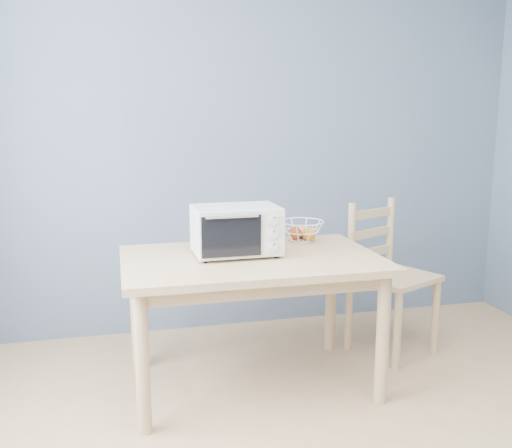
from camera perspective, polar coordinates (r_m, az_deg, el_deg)
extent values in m
cube|color=slate|center=(4.02, -0.92, 7.80)|extent=(4.00, 0.01, 2.60)
cube|color=tan|center=(3.13, -0.47, -3.63)|extent=(1.40, 0.90, 0.04)
cylinder|color=tan|center=(2.83, -11.29, -13.54)|extent=(0.07, 0.07, 0.71)
cylinder|color=tan|center=(3.12, 12.55, -11.19)|extent=(0.07, 0.07, 0.71)
cylinder|color=tan|center=(3.52, -11.89, -8.63)|extent=(0.07, 0.07, 0.71)
cylinder|color=tan|center=(3.76, 7.51, -7.21)|extent=(0.07, 0.07, 0.71)
cube|color=beige|center=(3.13, -2.00, -0.54)|extent=(0.47, 0.32, 0.26)
cube|color=black|center=(3.12, -3.11, -0.65)|extent=(0.31, 0.28, 0.20)
cube|color=black|center=(2.96, -2.46, -1.25)|extent=(0.32, 0.02, 0.22)
cylinder|color=silver|center=(2.92, -2.40, 0.72)|extent=(0.28, 0.02, 0.01)
cube|color=beige|center=(3.03, 1.72, -0.93)|extent=(0.13, 0.01, 0.24)
cylinder|color=black|center=(3.01, -5.13, -3.73)|extent=(0.02, 0.02, 0.02)
cylinder|color=black|center=(3.10, 2.08, -3.27)|extent=(0.02, 0.02, 0.02)
cylinder|color=black|center=(3.24, -5.86, -2.70)|extent=(0.02, 0.02, 0.02)
cylinder|color=black|center=(3.32, 0.87, -2.30)|extent=(0.02, 0.02, 0.02)
cylinder|color=silver|center=(3.00, 1.80, 0.38)|extent=(0.05, 0.02, 0.05)
cylinder|color=silver|center=(3.01, 1.79, -0.98)|extent=(0.05, 0.02, 0.05)
cylinder|color=silver|center=(3.03, 1.78, -2.32)|extent=(0.05, 0.02, 0.05)
torus|color=white|center=(3.49, 4.59, 0.25)|extent=(0.33, 0.33, 0.01)
torus|color=white|center=(3.50, 4.57, -0.70)|extent=(0.26, 0.26, 0.01)
torus|color=white|center=(3.51, 4.56, -1.64)|extent=(0.15, 0.15, 0.01)
sphere|color=#AA1E16|center=(3.50, 3.93, -0.95)|extent=(0.09, 0.09, 0.09)
sphere|color=orange|center=(3.50, 5.34, -1.02)|extent=(0.08, 0.08, 0.08)
sphere|color=#FE9662|center=(3.55, 4.38, -0.83)|extent=(0.08, 0.08, 0.08)
cube|color=tan|center=(3.75, 13.60, -5.14)|extent=(0.60, 0.60, 0.03)
cylinder|color=tan|center=(3.57, 13.95, -10.34)|extent=(0.05, 0.05, 0.48)
cylinder|color=tan|center=(3.87, 17.50, -8.85)|extent=(0.05, 0.05, 0.48)
cylinder|color=tan|center=(3.80, 9.27, -8.84)|extent=(0.05, 0.05, 0.48)
cylinder|color=tan|center=(4.08, 12.97, -7.58)|extent=(0.05, 0.05, 0.48)
cylinder|color=tan|center=(3.67, 9.50, -1.69)|extent=(0.05, 0.05, 0.48)
cylinder|color=tan|center=(3.96, 13.26, -0.91)|extent=(0.05, 0.05, 0.48)
cube|color=tan|center=(3.83, 11.40, -2.78)|extent=(0.36, 0.18, 0.05)
cube|color=tan|center=(3.81, 11.47, -0.88)|extent=(0.36, 0.18, 0.05)
cube|color=tan|center=(3.78, 11.54, 1.03)|extent=(0.36, 0.18, 0.05)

